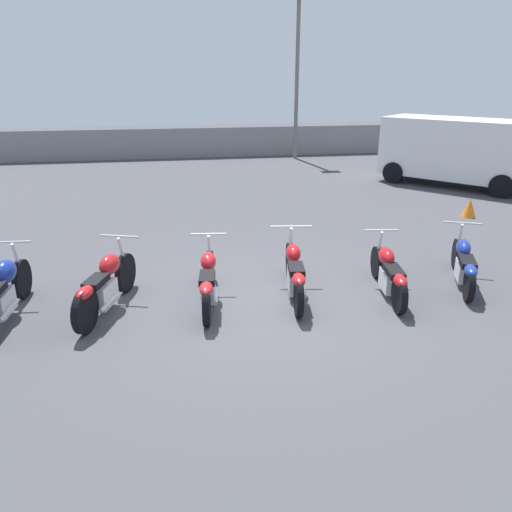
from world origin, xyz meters
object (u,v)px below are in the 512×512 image
motorcycle_slot_4 (389,273)px  motorcycle_slot_5 (464,263)px  light_pole_left (297,62)px  parked_van (457,149)px  traffic_cone_near (470,208)px  motorcycle_slot_0 (2,292)px  motorcycle_slot_2 (208,280)px  motorcycle_slot_3 (294,273)px  motorcycle_slot_1 (106,285)px

motorcycle_slot_4 → motorcycle_slot_5: motorcycle_slot_4 is taller
light_pole_left → parked_van: light_pole_left is taller
traffic_cone_near → light_pole_left: bearing=102.2°
motorcycle_slot_0 → traffic_cone_near: bearing=26.2°
motorcycle_slot_2 → motorcycle_slot_4: size_ratio=1.05×
motorcycle_slot_0 → motorcycle_slot_2: (3.08, 0.03, -0.04)m
motorcycle_slot_2 → traffic_cone_near: motorcycle_slot_2 is taller
light_pole_left → motorcycle_slot_4: light_pole_left is taller
traffic_cone_near → motorcycle_slot_2: bearing=-150.3°
light_pole_left → motorcycle_slot_3: 14.81m
motorcycle_slot_4 → parked_van: (5.73, 7.86, 0.80)m
motorcycle_slot_0 → traffic_cone_near: motorcycle_slot_0 is taller
motorcycle_slot_1 → motorcycle_slot_4: (4.58, -0.18, -0.05)m
motorcycle_slot_1 → motorcycle_slot_0: bearing=-160.3°
motorcycle_slot_4 → parked_van: bearing=62.8°
motorcycle_slot_3 → motorcycle_slot_1: bearing=-170.5°
motorcycle_slot_1 → motorcycle_slot_5: size_ratio=1.05×
motorcycle_slot_2 → traffic_cone_near: size_ratio=4.39×
motorcycle_slot_2 → motorcycle_slot_5: size_ratio=1.07×
motorcycle_slot_1 → motorcycle_slot_4: 4.58m
light_pole_left → motorcycle_slot_2: (-4.91, -14.03, -3.52)m
motorcycle_slot_1 → motorcycle_slot_5: bearing=18.6°
light_pole_left → motorcycle_slot_1: size_ratio=3.18×
light_pole_left → traffic_cone_near: size_ratio=13.63×
motorcycle_slot_3 → traffic_cone_near: size_ratio=4.59×
parked_van → motorcycle_slot_3: bearing=-175.0°
motorcycle_slot_3 → traffic_cone_near: bearing=43.6°
motorcycle_slot_3 → parked_van: (7.29, 7.62, 0.78)m
motorcycle_slot_4 → motorcycle_slot_5: (1.48, 0.20, -0.00)m
motorcycle_slot_4 → motorcycle_slot_5: bearing=16.8°
motorcycle_slot_1 → motorcycle_slot_4: size_ratio=1.02×
light_pole_left → motorcycle_slot_3: light_pole_left is taller
motorcycle_slot_4 → light_pole_left: bearing=91.3°
motorcycle_slot_2 → traffic_cone_near: bearing=36.6°
motorcycle_slot_2 → motorcycle_slot_5: (4.47, 0.03, -0.01)m
motorcycle_slot_4 → motorcycle_slot_5: 1.50m
motorcycle_slot_0 → motorcycle_slot_1: 1.49m
motorcycle_slot_0 → motorcycle_slot_2: motorcycle_slot_0 is taller
traffic_cone_near → parked_van: bearing=65.7°
motorcycle_slot_5 → traffic_cone_near: bearing=80.2°
motorcycle_slot_2 → motorcycle_slot_1: bearing=-173.3°
light_pole_left → traffic_cone_near: light_pole_left is taller
light_pole_left → parked_van: bearing=-59.0°
motorcycle_slot_2 → parked_van: (8.72, 7.68, 0.79)m
motorcycle_slot_2 → motorcycle_slot_3: (1.43, 0.06, 0.01)m
motorcycle_slot_3 → traffic_cone_near: (5.64, 3.98, -0.18)m
motorcycle_slot_5 → traffic_cone_near: motorcycle_slot_5 is taller
motorcycle_slot_4 → motorcycle_slot_1: bearing=-173.3°
motorcycle_slot_4 → traffic_cone_near: (4.08, 4.21, -0.16)m
motorcycle_slot_4 → motorcycle_slot_3: bearing=-179.6°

